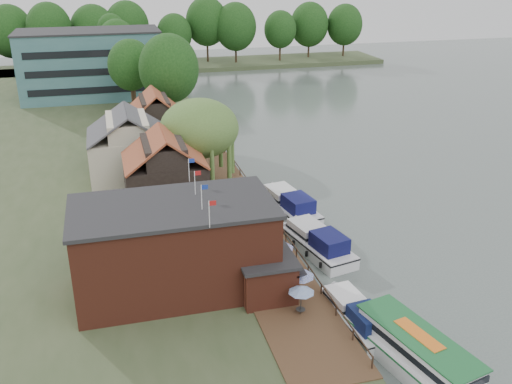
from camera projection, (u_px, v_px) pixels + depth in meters
ground at (356, 266)px, 50.60m from camera, size 260.00×260.00×0.00m
land_bank at (33, 163)px, 74.46m from camera, size 50.00×140.00×1.00m
quay_deck at (242, 219)px, 57.20m from camera, size 6.00×50.00×0.10m
quay_rail at (266, 210)px, 58.13m from camera, size 0.20×49.00×1.00m
pub at (200, 244)px, 44.57m from camera, size 20.00×11.00×7.30m
hotel_block at (91, 64)px, 105.07m from camera, size 25.40×12.40×12.30m
cottage_a at (165, 173)px, 57.49m from camera, size 8.60×7.60×8.50m
cottage_b at (129, 146)px, 65.70m from camera, size 9.60×8.60×8.50m
cottage_c at (156, 123)px, 74.69m from camera, size 7.60×7.60×8.50m
willow at (200, 146)px, 62.67m from camera, size 8.60×8.60×10.43m
umbrella_0 at (301, 300)px, 41.55m from camera, size 1.95×1.95×2.38m
umbrella_1 at (299, 283)px, 43.64m from camera, size 2.36×2.36×2.38m
umbrella_2 at (279, 255)px, 47.83m from camera, size 2.40×2.40×2.38m
umbrella_3 at (271, 247)px, 49.06m from camera, size 2.18×2.18×2.38m
umbrella_4 at (255, 228)px, 52.52m from camera, size 1.95×1.95×2.38m
umbrella_5 at (256, 212)px, 55.80m from camera, size 1.96×1.96×2.38m
cruiser_0 at (355, 311)px, 42.23m from camera, size 3.99×9.58×2.23m
cruiser_1 at (317, 239)px, 52.68m from camera, size 5.58×11.14×2.61m
cruiser_2 at (289, 202)px, 60.60m from camera, size 5.31×11.33×2.68m
tour_boat at (424, 357)px, 36.99m from camera, size 6.46×13.38×2.81m
swan at (409, 363)px, 38.23m from camera, size 0.44×0.44×0.44m
bank_tree_0 at (170, 85)px, 82.26m from camera, size 8.56×8.56×14.62m
bank_tree_1 at (132, 82)px, 87.85m from camera, size 6.80×6.80×13.09m
bank_tree_2 at (133, 75)px, 95.81m from camera, size 6.83×6.83×11.98m
bank_tree_3 at (118, 58)px, 114.47m from camera, size 6.85×6.85×11.21m
bank_tree_4 at (118, 50)px, 119.08m from camera, size 8.04×8.04×12.74m
bank_tree_5 at (113, 44)px, 125.95m from camera, size 6.00×6.00×13.18m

